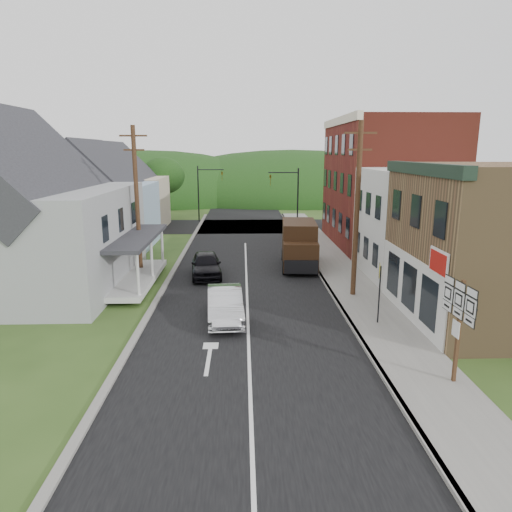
{
  "coord_description": "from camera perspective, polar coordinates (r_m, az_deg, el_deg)",
  "views": [
    {
      "loc": [
        -0.2,
        -19.39,
        7.52
      ],
      "look_at": [
        0.48,
        3.72,
        2.2
      ],
      "focal_mm": 32.0,
      "sensor_mm": 36.0,
      "label": 1
    }
  ],
  "objects": [
    {
      "name": "tree_left_c",
      "position": [
        43.68,
        -27.58,
        9.44
      ],
      "size": [
        5.8,
        5.8,
        8.41
      ],
      "color": "#382616",
      "rests_on": "ground"
    },
    {
      "name": "house_gray",
      "position": [
        28.19,
        -26.52,
        4.91
      ],
      "size": [
        10.2,
        12.24,
        8.35
      ],
      "color": "#979A9C",
      "rests_on": "ground"
    },
    {
      "name": "silver_sedan",
      "position": [
        20.84,
        -3.9,
        -6.1
      ],
      "size": [
        1.86,
        4.52,
        1.46
      ],
      "primitive_type": "imported",
      "rotation": [
        0.0,
        0.0,
        0.07
      ],
      "color": "silver",
      "rests_on": "ground"
    },
    {
      "name": "utility_pole_left",
      "position": [
        28.25,
        -14.66,
        6.72
      ],
      "size": [
        1.6,
        0.26,
        9.0
      ],
      "color": "#472D19",
      "rests_on": "ground"
    },
    {
      "name": "traffic_signal_right",
      "position": [
        43.29,
        4.33,
        7.93
      ],
      "size": [
        2.87,
        0.2,
        6.0
      ],
      "color": "black",
      "rests_on": "ground"
    },
    {
      "name": "road",
      "position": [
        30.34,
        -1.25,
        -1.4
      ],
      "size": [
        9.0,
        90.0,
        0.02
      ],
      "primitive_type": "cube",
      "color": "black",
      "rests_on": "ground"
    },
    {
      "name": "ground",
      "position": [
        20.8,
        -1.02,
        -8.24
      ],
      "size": [
        120.0,
        120.0,
        0.0
      ],
      "primitive_type": "plane",
      "color": "#2D4719",
      "rests_on": "ground"
    },
    {
      "name": "traffic_signal_left",
      "position": [
        50.2,
        -6.44,
        8.58
      ],
      "size": [
        2.87,
        0.2,
        6.0
      ],
      "color": "black",
      "rests_on": "ground"
    },
    {
      "name": "utility_pole_right",
      "position": [
        23.79,
        12.51,
        5.74
      ],
      "size": [
        1.6,
        0.26,
        9.0
      ],
      "color": "#472D19",
      "rests_on": "ground"
    },
    {
      "name": "sidewalk_right",
      "position": [
        29.04,
        10.51,
        -2.12
      ],
      "size": [
        2.8,
        55.0,
        0.15
      ],
      "primitive_type": "cube",
      "color": "slate",
      "rests_on": "ground"
    },
    {
      "name": "house_cream",
      "position": [
        46.93,
        -15.76,
        7.8
      ],
      "size": [
        7.14,
        8.16,
        7.28
      ],
      "color": "#BCB092",
      "rests_on": "ground"
    },
    {
      "name": "storefront_tan",
      "position": [
        22.9,
        28.5,
        1.26
      ],
      "size": [
        8.0,
        8.0,
        7.0
      ],
      "primitive_type": "cube",
      "color": "brown",
      "rests_on": "ground"
    },
    {
      "name": "curb_right",
      "position": [
        28.78,
        7.88,
        -2.16
      ],
      "size": [
        0.2,
        55.0,
        0.15
      ],
      "primitive_type": "cube",
      "color": "slate",
      "rests_on": "ground"
    },
    {
      "name": "forested_ridge",
      "position": [
        74.77,
        -1.54,
        7.18
      ],
      "size": [
        90.0,
        30.0,
        16.0
      ],
      "primitive_type": "ellipsoid",
      "color": "black",
      "rests_on": "ground"
    },
    {
      "name": "warning_sign",
      "position": [
        20.48,
        15.16,
        -3.44
      ],
      "size": [
        0.25,
        0.73,
        2.74
      ],
      "rotation": [
        0.0,
        0.0,
        -0.3
      ],
      "color": "black",
      "rests_on": "sidewalk_right"
    },
    {
      "name": "curb_left",
      "position": [
        28.74,
        -10.54,
        -2.31
      ],
      "size": [
        0.3,
        55.0,
        0.12
      ],
      "primitive_type": "cube",
      "color": "slate",
      "rests_on": "ground"
    },
    {
      "name": "dark_sedan",
      "position": [
        28.1,
        -6.26,
        -1.07
      ],
      "size": [
        2.23,
        4.55,
        1.49
      ],
      "primitive_type": "imported",
      "rotation": [
        0.0,
        0.0,
        0.11
      ],
      "color": "black",
      "rests_on": "ground"
    },
    {
      "name": "storefront_white",
      "position": [
        29.56,
        21.28,
        3.77
      ],
      "size": [
        8.0,
        7.0,
        6.5
      ],
      "primitive_type": "cube",
      "color": "silver",
      "rests_on": "ground"
    },
    {
      "name": "storefront_red",
      "position": [
        38.25,
        16.01,
        8.68
      ],
      "size": [
        8.0,
        12.0,
        10.0
      ],
      "primitive_type": "cube",
      "color": "maroon",
      "rests_on": "ground"
    },
    {
      "name": "house_blue",
      "position": [
        38.15,
        -18.24,
        6.55
      ],
      "size": [
        7.14,
        8.16,
        7.28
      ],
      "color": "#89A4BC",
      "rests_on": "ground"
    },
    {
      "name": "cross_road",
      "position": [
        47.0,
        -1.42,
        3.74
      ],
      "size": [
        60.0,
        9.0,
        0.02
      ],
      "primitive_type": "cube",
      "color": "black",
      "rests_on": "ground"
    },
    {
      "name": "tree_left_d",
      "position": [
        52.21,
        -11.56,
        9.8
      ],
      "size": [
        4.8,
        4.8,
        6.94
      ],
      "color": "#382616",
      "rests_on": "ground"
    },
    {
      "name": "route_sign_cluster",
      "position": [
        15.98,
        23.99,
        -6.96
      ],
      "size": [
        0.21,
        1.97,
        3.45
      ],
      "rotation": [
        0.0,
        0.0,
        0.05
      ],
      "color": "#472D19",
      "rests_on": "sidewalk_right"
    },
    {
      "name": "delivery_van",
      "position": [
        30.13,
        5.42,
        1.4
      ],
      "size": [
        2.54,
        5.49,
        2.99
      ],
      "rotation": [
        0.0,
        0.0,
        -0.07
      ],
      "color": "black",
      "rests_on": "ground"
    }
  ]
}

